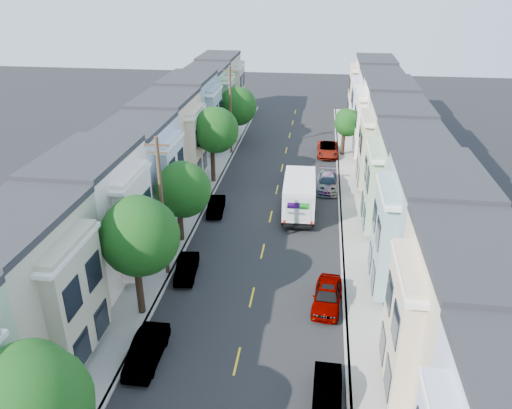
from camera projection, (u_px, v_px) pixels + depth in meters
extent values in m
plane|color=black|center=(252.00, 297.00, 32.91)|extent=(160.00, 160.00, 0.00)
cube|color=black|center=(274.00, 202.00, 46.37)|extent=(12.00, 70.00, 0.02)
cube|color=gray|center=(210.00, 198.00, 47.05)|extent=(0.30, 70.00, 0.15)
cube|color=gray|center=(340.00, 205.00, 45.63)|extent=(0.30, 70.00, 0.15)
cube|color=gray|center=(197.00, 197.00, 47.20)|extent=(2.60, 70.00, 0.15)
cube|color=gray|center=(354.00, 206.00, 45.47)|extent=(2.60, 70.00, 0.15)
cube|color=gold|center=(274.00, 202.00, 46.37)|extent=(0.12, 70.00, 0.01)
cube|color=#92B58D|center=(158.00, 196.00, 47.68)|extent=(5.00, 70.00, 8.50)
cube|color=#92B58D|center=(397.00, 209.00, 45.06)|extent=(5.00, 70.00, 8.50)
sphere|color=#134C10|center=(27.00, 408.00, 18.33)|extent=(4.70, 4.70, 4.70)
cylinder|color=black|center=(139.00, 288.00, 30.54)|extent=(0.44, 0.44, 3.90)
sphere|color=#134C10|center=(138.00, 236.00, 28.98)|extent=(4.70, 4.70, 4.70)
cylinder|color=black|center=(181.00, 224.00, 39.16)|extent=(0.44, 0.44, 2.96)
sphere|color=#134C10|center=(182.00, 190.00, 37.86)|extent=(4.28, 4.28, 4.28)
cylinder|color=black|center=(213.00, 164.00, 50.03)|extent=(0.44, 0.44, 3.91)
sphere|color=#134C10|center=(215.00, 130.00, 48.49)|extent=(4.51, 4.51, 4.51)
cylinder|color=black|center=(235.00, 131.00, 61.75)|extent=(0.44, 0.44, 2.99)
sphere|color=#134C10|center=(237.00, 106.00, 60.38)|extent=(4.70, 4.70, 4.70)
cylinder|color=black|center=(343.00, 144.00, 57.60)|extent=(0.44, 0.44, 2.82)
sphere|color=#134C10|center=(347.00, 123.00, 56.51)|extent=(3.10, 3.10, 3.10)
cylinder|color=#42301E|center=(162.00, 211.00, 33.32)|extent=(0.26, 0.26, 10.00)
cube|color=#42301E|center=(157.00, 145.00, 31.36)|extent=(1.60, 0.12, 0.12)
cylinder|color=#42301E|center=(231.00, 112.00, 56.65)|extent=(0.26, 0.26, 10.00)
cube|color=#42301E|center=(230.00, 71.00, 54.69)|extent=(1.60, 0.12, 0.12)
cube|color=silver|center=(299.00, 197.00, 42.47)|extent=(2.66, 4.77, 2.61)
cube|color=silver|center=(301.00, 182.00, 45.65)|extent=(2.66, 2.22, 2.40)
cube|color=black|center=(299.00, 207.00, 43.98)|extent=(2.45, 6.85, 0.27)
cube|color=#2D0A51|center=(293.00, 205.00, 40.24)|extent=(1.00, 0.04, 0.49)
cube|color=#198C1E|center=(304.00, 206.00, 40.14)|extent=(0.78, 0.04, 0.49)
cylinder|color=black|center=(283.00, 219.00, 42.10)|extent=(0.31, 1.00, 1.00)
cylinder|color=black|center=(312.00, 221.00, 41.82)|extent=(0.31, 1.00, 1.00)
cylinder|color=black|center=(287.00, 198.00, 46.11)|extent=(0.31, 1.00, 1.00)
cylinder|color=black|center=(313.00, 199.00, 45.83)|extent=(0.31, 1.00, 1.00)
imported|color=black|center=(295.00, 179.00, 50.01)|extent=(1.89, 4.16, 1.23)
imported|color=#11203F|center=(147.00, 351.00, 27.28)|extent=(1.51, 4.22, 1.40)
imported|color=#A6A6A6|center=(187.00, 268.00, 34.99)|extent=(1.67, 3.82, 1.23)
imported|color=#632510|center=(216.00, 206.00, 44.16)|extent=(1.65, 3.87, 1.25)
imported|color=#4C5154|center=(327.00, 395.00, 24.50)|extent=(1.47, 3.98, 1.32)
imported|color=silver|center=(327.00, 296.00, 31.78)|extent=(2.18, 4.74, 1.49)
imported|color=black|center=(328.00, 182.00, 48.89)|extent=(2.07, 4.86, 1.45)
imported|color=black|center=(328.00, 149.00, 57.91)|extent=(2.43, 5.16, 1.42)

